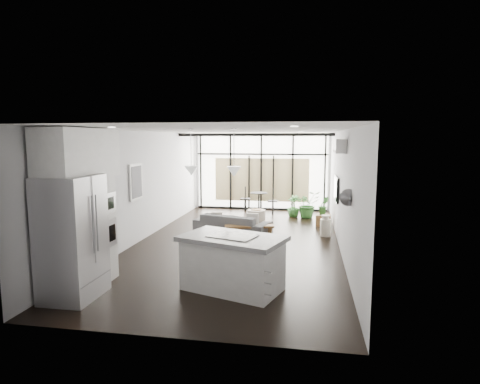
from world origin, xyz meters
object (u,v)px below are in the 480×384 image
(fridge, at_px, (72,238))
(milk_can, at_px, (326,226))
(tv, at_px, (336,189))
(console_bench, at_px, (249,233))
(sofa, at_px, (232,221))
(island, at_px, (233,263))
(pouf, at_px, (256,217))

(fridge, relative_size, milk_can, 3.50)
(milk_can, height_order, tv, tv)
(tv, bearing_deg, console_bench, -160.45)
(milk_can, xyz_separation_m, tv, (0.25, -0.06, 1.01))
(fridge, xyz_separation_m, milk_can, (4.25, 5.01, -0.72))
(sofa, distance_m, milk_can, 2.52)
(console_bench, bearing_deg, island, -101.37)
(fridge, relative_size, sofa, 0.99)
(island, xyz_separation_m, tv, (1.99, 4.17, 0.83))
(pouf, distance_m, tv, 2.82)
(sofa, relative_size, tv, 1.86)
(milk_can, bearing_deg, island, -112.34)
(island, height_order, tv, tv)
(island, xyz_separation_m, milk_can, (1.74, 4.23, -0.19))
(island, distance_m, tv, 4.69)
(sofa, xyz_separation_m, tv, (2.74, 0.33, 0.90))
(fridge, relative_size, pouf, 3.63)
(sofa, bearing_deg, console_bench, 156.15)
(island, height_order, milk_can, island)
(fridge, distance_m, tv, 6.69)
(sofa, height_order, pouf, sofa)
(console_bench, xyz_separation_m, pouf, (-0.08, 2.03, 0.02))
(fridge, distance_m, sofa, 4.98)
(island, xyz_separation_m, sofa, (-0.75, 3.84, -0.07))
(pouf, bearing_deg, fridge, -109.68)
(fridge, relative_size, tv, 1.83)
(sofa, xyz_separation_m, milk_can, (2.48, 0.39, -0.11))
(pouf, bearing_deg, tv, -28.61)
(milk_can, bearing_deg, pouf, 149.74)
(sofa, distance_m, console_bench, 0.73)
(milk_can, distance_m, tv, 1.04)
(tv, bearing_deg, pouf, 151.39)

